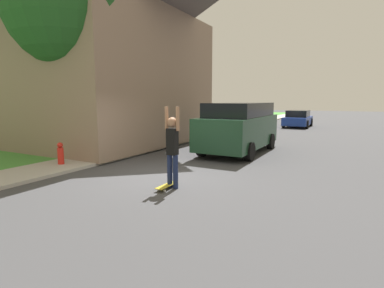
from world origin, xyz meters
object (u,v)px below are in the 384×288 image
(car_down_street, at_px, (298,119))
(skateboard, at_px, (167,186))
(lawn_tree_far, at_px, (152,47))
(skateboarder, at_px, (172,146))
(fire_hydrant, at_px, (61,154))
(suv_parked, at_px, (239,126))
(lawn_tree_near, at_px, (66,8))

(car_down_street, distance_m, skateboard, 19.83)
(lawn_tree_far, distance_m, skateboarder, 10.68)
(skateboarder, height_order, skateboard, skateboarder)
(skateboarder, distance_m, skateboard, 1.00)
(skateboard, bearing_deg, car_down_street, 90.14)
(skateboarder, bearing_deg, skateboard, -129.07)
(car_down_street, relative_size, fire_hydrant, 5.89)
(suv_parked, distance_m, car_down_street, 13.91)
(suv_parked, bearing_deg, skateboard, -87.89)
(lawn_tree_far, height_order, car_down_street, lawn_tree_far)
(suv_parked, xyz_separation_m, car_down_street, (0.17, 13.90, -0.45))
(lawn_tree_near, bearing_deg, skateboard, -18.26)
(lawn_tree_far, relative_size, car_down_street, 1.64)
(skateboarder, xyz_separation_m, skateboard, (-0.10, -0.12, -0.99))
(lawn_tree_near, xyz_separation_m, skateboard, (5.50, -1.81, -5.44))
(lawn_tree_near, bearing_deg, fire_hydrant, -53.53)
(suv_parked, distance_m, fire_hydrant, 6.99)
(suv_parked, relative_size, skateboard, 6.34)
(lawn_tree_near, distance_m, car_down_street, 19.44)
(lawn_tree_near, relative_size, car_down_street, 1.78)
(skateboard, bearing_deg, fire_hydrant, 174.80)
(skateboard, bearing_deg, skateboarder, 50.93)
(lawn_tree_far, xyz_separation_m, suv_parked, (5.82, -1.94, -4.01))
(suv_parked, xyz_separation_m, fire_hydrant, (-4.24, -5.52, -0.66))
(suv_parked, height_order, skateboarder, suv_parked)
(fire_hydrant, bearing_deg, lawn_tree_far, 101.97)
(suv_parked, bearing_deg, fire_hydrant, -127.51)
(skateboarder, bearing_deg, lawn_tree_near, 163.15)
(car_down_street, height_order, skateboard, car_down_street)
(lawn_tree_near, relative_size, suv_parked, 1.52)
(skateboarder, distance_m, fire_hydrant, 4.61)
(car_down_street, distance_m, fire_hydrant, 19.92)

